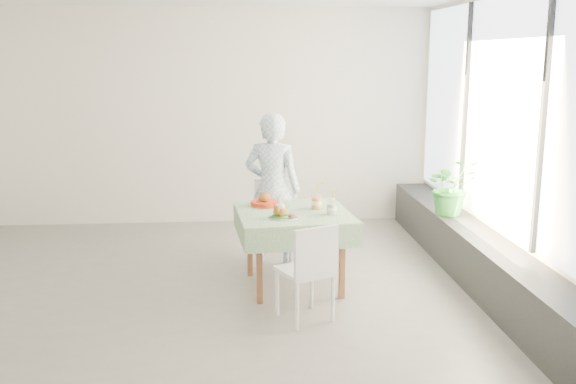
{
  "coord_description": "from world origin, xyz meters",
  "views": [
    {
      "loc": [
        0.49,
        -5.92,
        2.19
      ],
      "look_at": [
        0.95,
        -0.01,
        0.92
      ],
      "focal_mm": 40.0,
      "sensor_mm": 36.0,
      "label": 1
    }
  ],
  "objects": [
    {
      "name": "potted_plant",
      "position": [
        2.76,
        0.67,
        0.81
      ],
      "size": [
        0.6,
        0.53,
        0.62
      ],
      "primitive_type": "imported",
      "rotation": [
        0.0,
        0.0,
        0.09
      ],
      "color": "#267327",
      "rests_on": "window_ledge"
    },
    {
      "name": "window_ledge",
      "position": [
        2.8,
        0.0,
        0.25
      ],
      "size": [
        0.4,
        4.8,
        0.5
      ],
      "primitive_type": "cube",
      "color": "black",
      "rests_on": "ground"
    },
    {
      "name": "juice_cup_orange",
      "position": [
        1.23,
        0.05,
        0.81
      ],
      "size": [
        0.11,
        0.11,
        0.3
      ],
      "color": "white",
      "rests_on": "cafe_table"
    },
    {
      "name": "chair_far",
      "position": [
        0.85,
        0.73,
        0.27
      ],
      "size": [
        0.43,
        0.43,
        0.88
      ],
      "color": "white",
      "rests_on": "ground"
    },
    {
      "name": "cafe_table",
      "position": [
        1.0,
        -0.06,
        0.46
      ],
      "size": [
        1.13,
        1.13,
        0.74
      ],
      "color": "brown",
      "rests_on": "ground"
    },
    {
      "name": "chair_near",
      "position": [
        1.03,
        -0.86,
        0.26
      ],
      "size": [
        0.53,
        0.53,
        0.84
      ],
      "color": "white",
      "rests_on": "ground"
    },
    {
      "name": "juice_cup_lemonade",
      "position": [
        1.34,
        -0.19,
        0.81
      ],
      "size": [
        0.1,
        0.1,
        0.27
      ],
      "color": "white",
      "rests_on": "cafe_table"
    },
    {
      "name": "wall_back",
      "position": [
        0.0,
        2.5,
        1.4
      ],
      "size": [
        6.0,
        0.02,
        2.8
      ],
      "primitive_type": "cube",
      "color": "white",
      "rests_on": "ground"
    },
    {
      "name": "floor",
      "position": [
        0.0,
        0.0,
        0.0
      ],
      "size": [
        6.0,
        6.0,
        0.0
      ],
      "primitive_type": "plane",
      "color": "#64625F",
      "rests_on": "ground"
    },
    {
      "name": "wall_right",
      "position": [
        3.0,
        0.0,
        1.4
      ],
      "size": [
        0.02,
        5.0,
        2.8
      ],
      "primitive_type": "cube",
      "color": "white",
      "rests_on": "ground"
    },
    {
      "name": "diner",
      "position": [
        0.83,
        0.67,
        0.81
      ],
      "size": [
        0.68,
        0.53,
        1.63
      ],
      "primitive_type": "imported",
      "rotation": [
        0.0,
        0.0,
        2.87
      ],
      "color": "#8BBBDE",
      "rests_on": "ground"
    },
    {
      "name": "main_dish",
      "position": [
        0.87,
        -0.3,
        0.79
      ],
      "size": [
        0.27,
        0.27,
        0.14
      ],
      "color": "white",
      "rests_on": "cafe_table"
    },
    {
      "name": "window_pane",
      "position": [
        2.97,
        0.0,
        1.65
      ],
      "size": [
        0.01,
        4.8,
        2.18
      ],
      "primitive_type": "cube",
      "color": "#D1E0F9",
      "rests_on": "ground"
    },
    {
      "name": "second_dish",
      "position": [
        0.74,
        0.22,
        0.78
      ],
      "size": [
        0.28,
        0.28,
        0.13
      ],
      "color": "red",
      "rests_on": "cafe_table"
    },
    {
      "name": "wall_front",
      "position": [
        0.0,
        -2.5,
        1.4
      ],
      "size": [
        6.0,
        0.02,
        2.8
      ],
      "primitive_type": "cube",
      "color": "white",
      "rests_on": "ground"
    }
  ]
}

